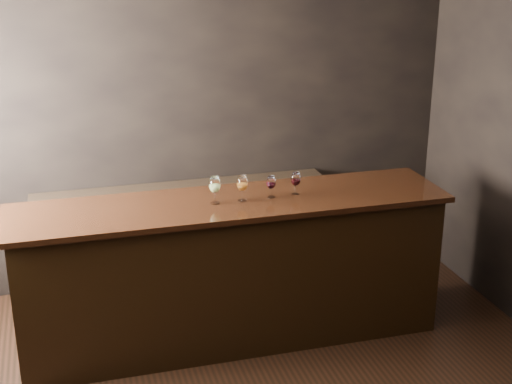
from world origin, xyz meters
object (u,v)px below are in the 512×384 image
object	(u,v)px
bar_counter	(232,273)
glass_red_b	(296,180)
glass_red_a	(271,183)
glass_amber	(242,184)
back_bar_shelf	(184,237)
glass_white	(215,185)

from	to	relation	value
bar_counter	glass_red_b	size ratio (longest dim) A/B	17.94
glass_red_a	glass_red_b	distance (m)	0.20
glass_amber	glass_red_a	xyz separation A→B (m)	(0.23, 0.01, -0.02)
glass_amber	glass_red_b	size ratio (longest dim) A/B	1.11
glass_amber	back_bar_shelf	bearing A→B (deg)	104.29
glass_red_a	glass_red_b	size ratio (longest dim) A/B	0.94
glass_white	glass_amber	world-z (taller)	glass_white
back_bar_shelf	glass_white	xyz separation A→B (m)	(0.06, -1.06, 0.85)
glass_white	glass_amber	xyz separation A→B (m)	(0.21, -0.01, -0.01)
glass_white	glass_red_b	world-z (taller)	glass_white
back_bar_shelf	glass_red_b	bearing A→B (deg)	-55.95
back_bar_shelf	glass_white	size ratio (longest dim) A/B	12.56
back_bar_shelf	glass_amber	size ratio (longest dim) A/B	13.25
bar_counter	back_bar_shelf	bearing A→B (deg)	100.74
bar_counter	glass_amber	bearing A→B (deg)	-18.30
bar_counter	glass_white	size ratio (longest dim) A/B	15.36
glass_red_b	glass_red_a	bearing A→B (deg)	-177.26
bar_counter	back_bar_shelf	distance (m)	1.06
glass_amber	glass_red_a	size ratio (longest dim) A/B	1.17
bar_counter	glass_amber	distance (m)	0.76
glass_white	glass_red_b	bearing A→B (deg)	1.40
glass_white	glass_red_a	world-z (taller)	glass_white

